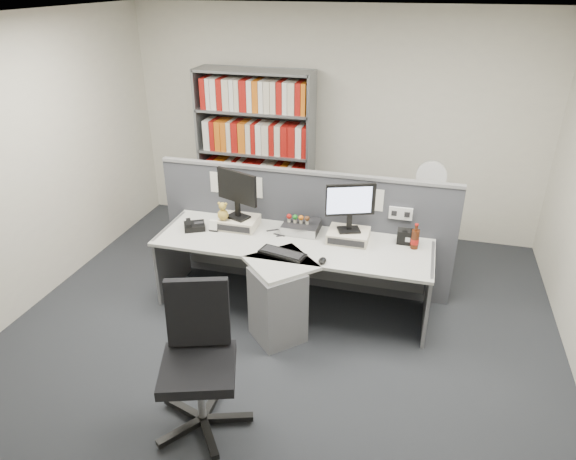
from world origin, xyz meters
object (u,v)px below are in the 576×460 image
(monitor_right, at_px, (350,204))
(cola_bottle, at_px, (415,239))
(mouse, at_px, (322,261))
(speaker, at_px, (408,237))
(desk_phone, at_px, (194,226))
(desk_calendar, at_px, (214,226))
(desk_fan, at_px, (431,179))
(desk, at_px, (286,277))
(keyboard, at_px, (282,253))
(monitor_left, at_px, (237,191))
(desktop_pc, at_px, (301,227))
(office_chair, at_px, (199,355))
(shelving_unit, at_px, (256,155))
(filing_cabinet, at_px, (423,237))

(monitor_right, xyz_separation_m, cola_bottle, (0.61, 0.00, -0.29))
(mouse, bearing_deg, cola_bottle, 32.52)
(monitor_right, bearing_deg, speaker, 8.78)
(desk_phone, xyz_separation_m, desk_calendar, (0.20, 0.02, 0.02))
(cola_bottle, distance_m, desk_fan, 1.04)
(desk, relative_size, mouse, 24.15)
(desk, bearing_deg, keyboard, -115.46)
(monitor_left, xyz_separation_m, desk_fan, (1.80, 1.02, -0.07))
(desk_phone, distance_m, desk_calendar, 0.21)
(desktop_pc, xyz_separation_m, mouse, (0.33, -0.55, -0.03))
(monitor_right, relative_size, office_chair, 0.43)
(monitor_right, xyz_separation_m, speaker, (0.54, 0.08, -0.31))
(desk_phone, relative_size, cola_bottle, 1.07)
(cola_bottle, relative_size, desk_fan, 0.46)
(desktop_pc, xyz_separation_m, desk_calendar, (-0.83, -0.21, 0.00))
(monitor_right, bearing_deg, desk, -142.47)
(desk_calendar, bearing_deg, monitor_right, 6.22)
(cola_bottle, bearing_deg, desk_phone, -175.60)
(desk, bearing_deg, mouse, -15.08)
(desk_calendar, bearing_deg, keyboard, -20.53)
(desk, relative_size, shelving_unit, 1.30)
(monitor_right, height_order, shelving_unit, shelving_unit)
(speaker, relative_size, desk_fan, 0.37)
(desk, xyz_separation_m, cola_bottle, (1.11, 0.39, 0.36))
(office_chair, bearing_deg, mouse, 63.71)
(desk_calendar, height_order, office_chair, office_chair)
(desktop_pc, bearing_deg, keyboard, -95.55)
(monitor_left, relative_size, desk_phone, 1.85)
(monitor_right, relative_size, desk_phone, 1.78)
(speaker, bearing_deg, desk, -155.87)
(monitor_right, xyz_separation_m, desk_calendar, (-1.30, -0.14, -0.33))
(desk_fan, bearing_deg, desk, -130.62)
(mouse, height_order, office_chair, office_chair)
(desk_calendar, relative_size, office_chair, 0.10)
(desk_calendar, xyz_separation_m, speaker, (1.85, 0.23, 0.02))
(desk_phone, relative_size, desk_fan, 0.49)
(mouse, height_order, speaker, speaker)
(desk_calendar, relative_size, desk_fan, 0.20)
(keyboard, distance_m, cola_bottle, 1.22)
(keyboard, bearing_deg, desk_calendar, 159.47)
(mouse, height_order, desk_fan, desk_fan)
(desk, height_order, filing_cabinet, desk)
(desktop_pc, relative_size, cola_bottle, 1.40)
(shelving_unit, bearing_deg, desk, -64.04)
(monitor_right, relative_size, filing_cabinet, 0.67)
(mouse, relative_size, filing_cabinet, 0.15)
(speaker, bearing_deg, monitor_right, -171.22)
(office_chair, bearing_deg, desk_phone, 115.18)
(desk_calendar, bearing_deg, desk, -16.75)
(desk_phone, bearing_deg, office_chair, -64.82)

